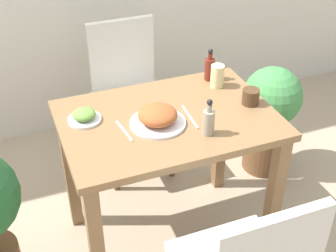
# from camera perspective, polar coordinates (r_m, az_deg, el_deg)

# --- Properties ---
(ground_plane) EXTENTS (16.00, 16.00, 0.00)m
(ground_plane) POSITION_cam_1_polar(r_m,az_deg,el_deg) (2.60, 0.00, -13.18)
(ground_plane) COLOR tan
(dining_table) EXTENTS (0.97, 0.67, 0.77)m
(dining_table) POSITION_cam_1_polar(r_m,az_deg,el_deg) (2.18, 0.00, -1.90)
(dining_table) COLOR olive
(dining_table) RESTS_ON ground_plane
(chair_far) EXTENTS (0.42, 0.42, 0.92)m
(chair_far) POSITION_cam_1_polar(r_m,az_deg,el_deg) (2.82, -4.83, 4.54)
(chair_far) COLOR silver
(chair_far) RESTS_ON ground_plane
(food_plate) EXTENTS (0.25, 0.25, 0.09)m
(food_plate) POSITION_cam_1_polar(r_m,az_deg,el_deg) (2.03, -1.27, 1.13)
(food_plate) COLOR white
(food_plate) RESTS_ON dining_table
(side_plate) EXTENTS (0.15, 0.15, 0.06)m
(side_plate) POSITION_cam_1_polar(r_m,az_deg,el_deg) (2.09, -10.18, 1.21)
(side_plate) COLOR white
(side_plate) RESTS_ON dining_table
(drink_cup) EXTENTS (0.08, 0.08, 0.07)m
(drink_cup) POSITION_cam_1_polar(r_m,az_deg,el_deg) (2.21, 10.05, 3.54)
(drink_cup) COLOR #4C331E
(drink_cup) RESTS_ON dining_table
(juice_glass) EXTENTS (0.07, 0.07, 0.11)m
(juice_glass) POSITION_cam_1_polar(r_m,az_deg,el_deg) (2.33, 6.03, 6.09)
(juice_glass) COLOR beige
(juice_glass) RESTS_ON dining_table
(sauce_bottle) EXTENTS (0.05, 0.05, 0.17)m
(sauce_bottle) POSITION_cam_1_polar(r_m,az_deg,el_deg) (2.38, 5.10, 7.08)
(sauce_bottle) COLOR maroon
(sauce_bottle) RESTS_ON dining_table
(condiment_bottle) EXTENTS (0.05, 0.05, 0.17)m
(condiment_bottle) POSITION_cam_1_polar(r_m,az_deg,el_deg) (1.96, 4.97, 0.61)
(condiment_bottle) COLOR gray
(condiment_bottle) RESTS_ON dining_table
(fork_utensil) EXTENTS (0.03, 0.17, 0.00)m
(fork_utensil) POSITION_cam_1_polar(r_m,az_deg,el_deg) (2.01, -5.36, -0.59)
(fork_utensil) COLOR silver
(fork_utensil) RESTS_ON dining_table
(spoon_utensil) EXTENTS (0.02, 0.19, 0.00)m
(spoon_utensil) POSITION_cam_1_polar(r_m,az_deg,el_deg) (2.10, 2.69, 1.13)
(spoon_utensil) COLOR silver
(spoon_utensil) RESTS_ON dining_table
(potted_plant_right) EXTENTS (0.35, 0.35, 0.69)m
(potted_plant_right) POSITION_cam_1_polar(r_m,az_deg,el_deg) (2.87, 12.34, 1.61)
(potted_plant_right) COLOR brown
(potted_plant_right) RESTS_ON ground_plane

